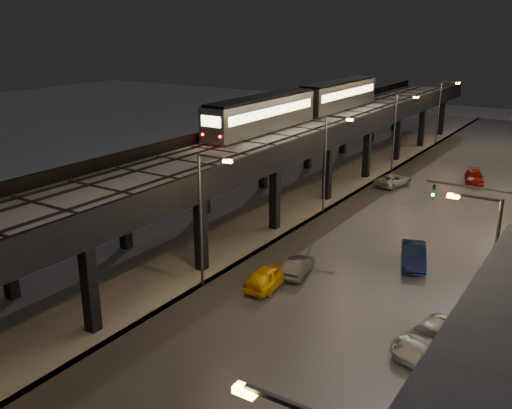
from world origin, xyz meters
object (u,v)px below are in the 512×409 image
Objects in this scene: car_taxi at (268,277)px; car_mid_silver at (393,180)px; car_near_white at (298,267)px; car_onc_dark at (430,339)px; car_onc_white at (474,178)px; subway_train at (305,103)px; car_onc_silver at (414,256)px.

car_taxi is 0.93× the size of car_mid_silver.
car_onc_dark is (10.53, -4.58, 0.09)m from car_near_white.
car_near_white is 31.36m from car_onc_white.
car_onc_dark reaches higher than car_near_white.
subway_train is 27.95m from car_near_white.
car_onc_dark is at bearing -87.21° from car_onc_silver.
car_near_white is 0.81× the size of car_mid_silver.
car_taxi is 0.92× the size of car_onc_silver.
car_mid_silver is at bearing 94.08° from car_onc_silver.
car_onc_white is at bearing -127.50° from car_mid_silver.
car_onc_dark is 36.03m from car_onc_white.
car_onc_silver is 11.34m from car_onc_dark.
car_taxi reaches higher than car_mid_silver.
car_onc_silver is at bearing -44.01° from subway_train.
car_onc_silver reaches higher than car_onc_dark.
car_taxi reaches higher than car_near_white.
car_mid_silver reaches higher than car_near_white.
subway_train is at bearing 142.81° from car_onc_dark.
car_onc_dark is at bearing 146.52° from car_near_white.
subway_train reaches higher than car_mid_silver.
car_near_white is at bearing 108.04° from car_mid_silver.
car_mid_silver is (-1.49, 27.93, -0.09)m from car_taxi.
car_mid_silver is at bearing 7.59° from subway_train.
car_onc_white is (5.51, 33.70, -0.07)m from car_taxi.
car_taxi reaches higher than car_onc_white.
subway_train is 7.33× the size of car_onc_silver.
subway_train reaches higher than car_onc_dark.
car_onc_dark is at bearing -51.17° from subway_train.
subway_train is 7.51× the size of car_onc_white.
car_onc_white is at bearing -101.99° from car_taxi.
car_near_white is at bearing -107.77° from car_taxi.
subway_train reaches higher than car_taxi.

